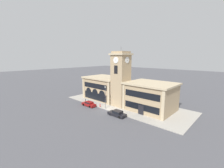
% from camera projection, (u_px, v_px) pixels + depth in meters
% --- Properties ---
extents(ground_plane, '(300.00, 300.00, 0.00)m').
position_uv_depth(ground_plane, '(108.00, 110.00, 40.07)').
color(ground_plane, '#4C4C51').
extents(sidewalk_kerb, '(38.49, 14.69, 0.15)m').
position_uv_depth(sidewalk_kerb, '(124.00, 104.00, 45.38)').
color(sidewalk_kerb, '#A39E93').
rests_on(sidewalk_kerb, ground_plane).
extents(clock_tower, '(4.91, 4.91, 16.89)m').
position_uv_depth(clock_tower, '(121.00, 79.00, 42.61)').
color(clock_tower, tan).
rests_on(clock_tower, ground_plane).
extents(town_hall_left_wing, '(13.54, 10.05, 7.51)m').
position_uv_depth(town_hall_left_wing, '(105.00, 88.00, 51.06)').
color(town_hall_left_wing, tan).
rests_on(town_hall_left_wing, ground_plane).
extents(town_hall_right_wing, '(12.38, 10.05, 7.50)m').
position_uv_depth(town_hall_right_wing, '(151.00, 97.00, 39.69)').
color(town_hall_right_wing, tan).
rests_on(town_hall_right_wing, ground_plane).
extents(parked_car_near, '(4.66, 1.80, 1.40)m').
position_uv_depth(parked_car_near, '(89.00, 104.00, 43.41)').
color(parked_car_near, maroon).
rests_on(parked_car_near, ground_plane).
extents(parked_car_mid, '(4.71, 1.94, 1.38)m').
position_uv_depth(parked_car_mid, '(117.00, 113.00, 36.20)').
color(parked_car_mid, black).
rests_on(parked_car_mid, ground_plane).
extents(street_lamp, '(0.36, 0.36, 6.18)m').
position_uv_depth(street_lamp, '(105.00, 94.00, 40.49)').
color(street_lamp, '#4C4C51').
rests_on(street_lamp, sidewalk_kerb).
extents(bollard, '(0.18, 0.18, 1.06)m').
position_uv_depth(bollard, '(86.00, 100.00, 47.15)').
color(bollard, black).
rests_on(bollard, sidewalk_kerb).
extents(fire_hydrant, '(0.22, 0.22, 0.87)m').
position_uv_depth(fire_hydrant, '(100.00, 105.00, 42.46)').
color(fire_hydrant, red).
rests_on(fire_hydrant, sidewalk_kerb).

